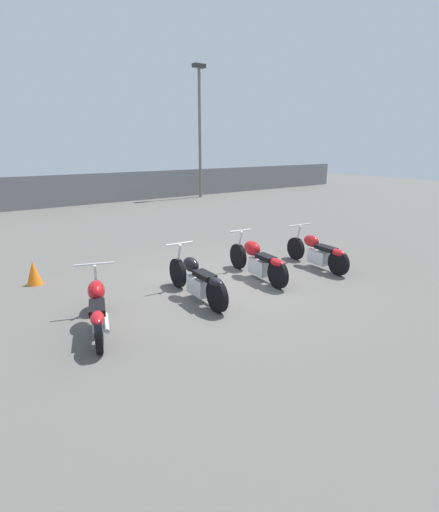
{
  "coord_description": "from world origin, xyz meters",
  "views": [
    {
      "loc": [
        -4.78,
        -6.53,
        2.92
      ],
      "look_at": [
        0.0,
        0.03,
        0.65
      ],
      "focal_mm": 28.0,
      "sensor_mm": 36.0,
      "label": 1
    }
  ],
  "objects_px": {
    "motorcycle_slot_3": "(318,252)",
    "motorcycle_slot_0": "(98,307)",
    "light_pole_left": "(200,120)",
    "motorcycle_slot_1": "(197,279)",
    "motorcycle_slot_2": "(258,260)",
    "traffic_cone_near": "(34,273)"
  },
  "relations": [
    {
      "from": "motorcycle_slot_3",
      "to": "motorcycle_slot_0",
      "type": "bearing_deg",
      "value": -171.15
    },
    {
      "from": "light_pole_left",
      "to": "motorcycle_slot_0",
      "type": "bearing_deg",
      "value": -129.02
    },
    {
      "from": "motorcycle_slot_1",
      "to": "motorcycle_slot_2",
      "type": "bearing_deg",
      "value": 12.62
    },
    {
      "from": "light_pole_left",
      "to": "motorcycle_slot_1",
      "type": "distance_m",
      "value": 16.27
    },
    {
      "from": "light_pole_left",
      "to": "motorcycle_slot_0",
      "type": "xyz_separation_m",
      "value": [
        -10.81,
        -13.34,
        -3.8
      ]
    },
    {
      "from": "motorcycle_slot_2",
      "to": "motorcycle_slot_3",
      "type": "height_order",
      "value": "motorcycle_slot_2"
    },
    {
      "from": "light_pole_left",
      "to": "motorcycle_slot_3",
      "type": "bearing_deg",
      "value": -111.8
    },
    {
      "from": "light_pole_left",
      "to": "motorcycle_slot_2",
      "type": "bearing_deg",
      "value": -118.46
    },
    {
      "from": "motorcycle_slot_3",
      "to": "traffic_cone_near",
      "type": "relative_size",
      "value": 4.13
    },
    {
      "from": "light_pole_left",
      "to": "motorcycle_slot_1",
      "type": "height_order",
      "value": "light_pole_left"
    },
    {
      "from": "motorcycle_slot_0",
      "to": "light_pole_left",
      "type": "bearing_deg",
      "value": 70.07
    },
    {
      "from": "light_pole_left",
      "to": "traffic_cone_near",
      "type": "distance_m",
      "value": 15.73
    },
    {
      "from": "motorcycle_slot_2",
      "to": "motorcycle_slot_3",
      "type": "relative_size",
      "value": 1.05
    },
    {
      "from": "light_pole_left",
      "to": "motorcycle_slot_1",
      "type": "relative_size",
      "value": 3.24
    },
    {
      "from": "traffic_cone_near",
      "to": "motorcycle_slot_1",
      "type": "bearing_deg",
      "value": -49.66
    },
    {
      "from": "motorcycle_slot_0",
      "to": "motorcycle_slot_1",
      "type": "xyz_separation_m",
      "value": [
        2.03,
        0.18,
        0.0
      ]
    },
    {
      "from": "motorcycle_slot_1",
      "to": "motorcycle_slot_0",
      "type": "bearing_deg",
      "value": -171.25
    },
    {
      "from": "traffic_cone_near",
      "to": "motorcycle_slot_0",
      "type": "bearing_deg",
      "value": -83.31
    },
    {
      "from": "light_pole_left",
      "to": "traffic_cone_near",
      "type": "xyz_separation_m",
      "value": [
        -11.16,
        -10.36,
        -3.94
      ]
    },
    {
      "from": "motorcycle_slot_2",
      "to": "motorcycle_slot_0",
      "type": "bearing_deg",
      "value": -166.07
    },
    {
      "from": "light_pole_left",
      "to": "motorcycle_slot_0",
      "type": "distance_m",
      "value": 17.58
    },
    {
      "from": "motorcycle_slot_0",
      "to": "motorcycle_slot_3",
      "type": "distance_m",
      "value": 5.56
    }
  ]
}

